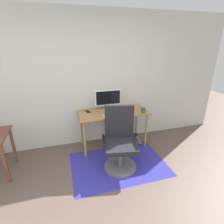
% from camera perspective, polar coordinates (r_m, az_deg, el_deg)
% --- Properties ---
extents(wall_back, '(6.00, 0.10, 2.60)m').
position_cam_1_polar(wall_back, '(3.54, -7.62, 9.78)').
color(wall_back, silver).
rests_on(wall_back, ground).
extents(area_rug, '(1.64, 1.11, 0.01)m').
position_cam_1_polar(area_rug, '(3.26, 2.10, -16.46)').
color(area_rug, '#312EA0').
rests_on(area_rug, ground).
extents(desk, '(1.35, 0.60, 0.75)m').
position_cam_1_polar(desk, '(3.46, 0.42, -1.24)').
color(desk, '#A87A49').
rests_on(desk, ground).
extents(monitor, '(0.52, 0.18, 0.40)m').
position_cam_1_polar(monitor, '(3.48, -1.30, 4.45)').
color(monitor, '#B2B2B7').
rests_on(monitor, desk).
extents(keyboard, '(0.43, 0.13, 0.02)m').
position_cam_1_polar(keyboard, '(3.24, 0.94, -1.03)').
color(keyboard, white).
rests_on(keyboard, desk).
extents(computer_mouse, '(0.06, 0.10, 0.03)m').
position_cam_1_polar(computer_mouse, '(3.32, 5.66, -0.46)').
color(computer_mouse, white).
rests_on(computer_mouse, desk).
extents(coffee_cup, '(0.09, 0.09, 0.11)m').
position_cam_1_polar(coffee_cup, '(3.41, 10.13, 0.56)').
color(coffee_cup, '#2E7034').
rests_on(coffee_cup, desk).
extents(cell_phone, '(0.11, 0.15, 0.01)m').
position_cam_1_polar(cell_phone, '(3.46, -7.86, 0.18)').
color(cell_phone, black).
rests_on(cell_phone, desk).
extents(office_chair, '(0.65, 0.60, 1.06)m').
position_cam_1_polar(office_chair, '(2.99, 2.65, -10.33)').
color(office_chair, slate).
rests_on(office_chair, ground).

